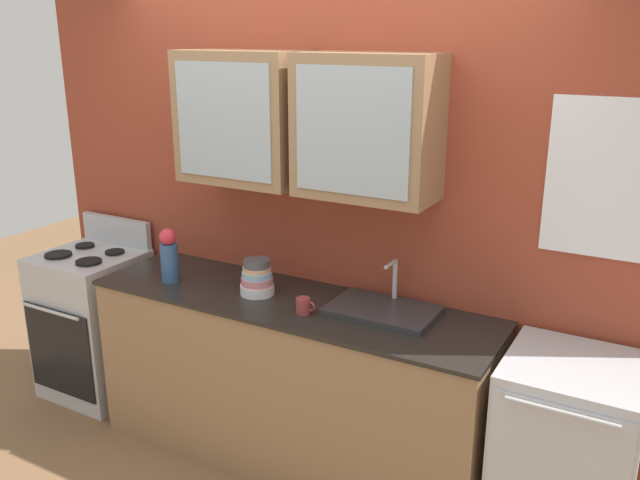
{
  "coord_description": "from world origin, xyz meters",
  "views": [
    {
      "loc": [
        1.72,
        -2.73,
        2.27
      ],
      "look_at": [
        0.18,
        0.0,
        1.29
      ],
      "focal_mm": 37.77,
      "sensor_mm": 36.0,
      "label": 1
    }
  ],
  "objects_px": {
    "sink_faucet": "(383,309)",
    "vase": "(169,255)",
    "bowl_stack": "(257,278)",
    "stove_range": "(94,323)",
    "cup_near_sink": "(304,306)",
    "dishwasher": "(565,460)"
  },
  "relations": [
    {
      "from": "stove_range",
      "to": "cup_near_sink",
      "type": "height_order",
      "value": "stove_range"
    },
    {
      "from": "stove_range",
      "to": "dishwasher",
      "type": "height_order",
      "value": "stove_range"
    },
    {
      "from": "bowl_stack",
      "to": "vase",
      "type": "bearing_deg",
      "value": -171.41
    },
    {
      "from": "sink_faucet",
      "to": "bowl_stack",
      "type": "height_order",
      "value": "sink_faucet"
    },
    {
      "from": "stove_range",
      "to": "cup_near_sink",
      "type": "bearing_deg",
      "value": -3.87
    },
    {
      "from": "stove_range",
      "to": "bowl_stack",
      "type": "height_order",
      "value": "bowl_stack"
    },
    {
      "from": "sink_faucet",
      "to": "vase",
      "type": "relative_size",
      "value": 1.74
    },
    {
      "from": "cup_near_sink",
      "to": "vase",
      "type": "bearing_deg",
      "value": 178.6
    },
    {
      "from": "sink_faucet",
      "to": "bowl_stack",
      "type": "xyz_separation_m",
      "value": [
        -0.68,
        -0.1,
        0.07
      ]
    },
    {
      "from": "stove_range",
      "to": "bowl_stack",
      "type": "bearing_deg",
      "value": -0.42
    },
    {
      "from": "cup_near_sink",
      "to": "dishwasher",
      "type": "bearing_deg",
      "value": 4.8
    },
    {
      "from": "cup_near_sink",
      "to": "bowl_stack",
      "type": "bearing_deg",
      "value": 163.65
    },
    {
      "from": "stove_range",
      "to": "vase",
      "type": "distance_m",
      "value": 0.98
    },
    {
      "from": "vase",
      "to": "bowl_stack",
      "type": "bearing_deg",
      "value": 8.59
    },
    {
      "from": "sink_faucet",
      "to": "dishwasher",
      "type": "bearing_deg",
      "value": -5.64
    },
    {
      "from": "cup_near_sink",
      "to": "stove_range",
      "type": "bearing_deg",
      "value": 176.13
    },
    {
      "from": "vase",
      "to": "dishwasher",
      "type": "xyz_separation_m",
      "value": [
        2.14,
        0.08,
        -0.62
      ]
    },
    {
      "from": "cup_near_sink",
      "to": "dishwasher",
      "type": "relative_size",
      "value": 0.11
    },
    {
      "from": "stove_range",
      "to": "sink_faucet",
      "type": "height_order",
      "value": "sink_faucet"
    },
    {
      "from": "sink_faucet",
      "to": "vase",
      "type": "height_order",
      "value": "vase"
    },
    {
      "from": "bowl_stack",
      "to": "vase",
      "type": "relative_size",
      "value": 0.63
    },
    {
      "from": "vase",
      "to": "cup_near_sink",
      "type": "distance_m",
      "value": 0.88
    }
  ]
}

